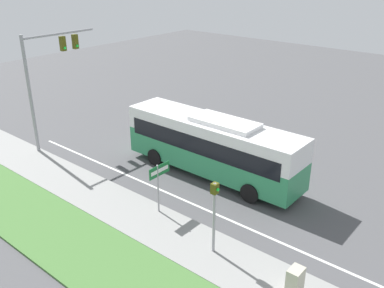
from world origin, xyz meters
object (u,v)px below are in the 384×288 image
pedestrian_signal (214,207)px  utility_cabinet (295,281)px  signal_gantry (48,69)px  street_sign (159,178)px  bus (212,144)px

pedestrian_signal → utility_cabinet: bearing=-91.0°
utility_cabinet → pedestrian_signal: bearing=89.0°
pedestrian_signal → utility_cabinet: (-0.07, -3.72, -1.58)m
signal_gantry → pedestrian_signal: bearing=-99.3°
pedestrian_signal → street_sign: pedestrian_signal is taller
bus → utility_cabinet: (-5.65, -8.08, -1.27)m
bus → street_sign: size_ratio=4.14×
signal_gantry → utility_cabinet: signal_gantry is taller
bus → pedestrian_signal: bus is taller
pedestrian_signal → bus: bearing=38.0°
bus → utility_cabinet: 9.94m
signal_gantry → utility_cabinet: bearing=-97.6°
pedestrian_signal → street_sign: 3.97m
signal_gantry → pedestrian_signal: signal_gantry is taller
signal_gantry → street_sign: size_ratio=2.84×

